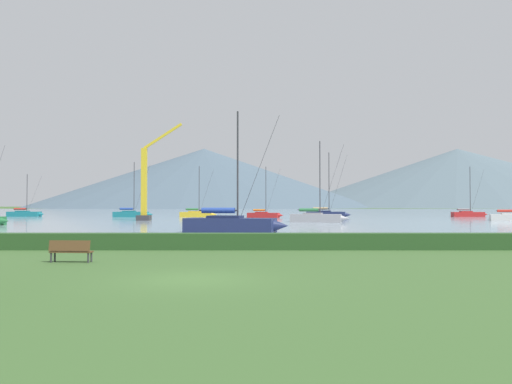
{
  "coord_description": "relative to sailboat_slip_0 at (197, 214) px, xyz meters",
  "views": [
    {
      "loc": [
        2.15,
        -16.61,
        2.49
      ],
      "look_at": [
        2.12,
        50.35,
        4.13
      ],
      "focal_mm": 35.12,
      "sensor_mm": 36.0,
      "label": 1
    }
  ],
  "objects": [
    {
      "name": "sailboat_slip_2",
      "position": [
        12.91,
        -4.74,
        -0.04
      ],
      "size": [
        6.8,
        3.49,
        9.44
      ],
      "rotation": [
        0.0,
        0.0,
        -0.28
      ],
      "color": "red",
      "rests_on": "harbor_water"
    },
    {
      "name": "sailboat_slip_6",
      "position": [
        19.9,
        -27.46,
        0.08
      ],
      "size": [
        8.23,
        3.91,
        11.28
      ],
      "rotation": [
        0.0,
        0.0,
        -0.23
      ],
      "color": "#9E9EA3",
      "rests_on": "harbor_water"
    },
    {
      "name": "sailboat_slip_10",
      "position": [
        53.81,
        2.65,
        -0.01
      ],
      "size": [
        7.02,
        2.34,
        10.0
      ],
      "rotation": [
        0.0,
        0.0,
        -0.05
      ],
      "color": "red",
      "rests_on": "harbor_water"
    },
    {
      "name": "ground_plane",
      "position": [
        9.32,
        -80.46,
        -0.61
      ],
      "size": [
        1000.0,
        1000.0,
        0.0
      ],
      "primitive_type": "plane",
      "color": "#3D602D"
    },
    {
      "name": "sailboat_slip_0",
      "position": [
        0.0,
        0.0,
        0.0
      ],
      "size": [
        7.31,
        2.93,
        9.9
      ],
      "rotation": [
        0.0,
        0.0,
        -0.13
      ],
      "color": "gold",
      "rests_on": "harbor_water"
    },
    {
      "name": "sailboat_slip_11",
      "position": [
        24.53,
        -4.36,
        0.09
      ],
      "size": [
        8.33,
        3.8,
        12.09
      ],
      "rotation": [
        0.0,
        0.0,
        -0.2
      ],
      "color": "navy",
      "rests_on": "harbor_water"
    },
    {
      "name": "sailboat_slip_3",
      "position": [
        9.31,
        -52.75,
        0.15
      ],
      "size": [
        9.4,
        4.45,
        10.74
      ],
      "rotation": [
        0.0,
        0.0,
        -0.23
      ],
      "color": "navy",
      "rests_on": "harbor_water"
    },
    {
      "name": "distant_hill_central_peak",
      "position": [
        186.31,
        335.71,
        24.7
      ],
      "size": [
        302.68,
        302.68,
        50.62
      ],
      "primitive_type": "cone",
      "color": "slate",
      "rests_on": "ground_plane"
    },
    {
      "name": "hedge_line",
      "position": [
        9.32,
        -69.46,
        -0.16
      ],
      "size": [
        80.0,
        1.2,
        0.89
      ],
      "primitive_type": "cube",
      "color": "#284C23",
      "rests_on": "ground_plane"
    },
    {
      "name": "distant_hill_west_ridge",
      "position": [
        -28.32,
        284.48,
        21.89
      ],
      "size": [
        256.34,
        256.34,
        45.0
      ],
      "primitive_type": "cone",
      "color": "#4C6070",
      "rests_on": "ground_plane"
    },
    {
      "name": "harbor_water",
      "position": [
        9.32,
        56.54,
        -0.6
      ],
      "size": [
        320.0,
        246.0,
        0.0
      ],
      "primitive_type": "cube",
      "color": "#8499A8",
      "rests_on": "ground_plane"
    },
    {
      "name": "sailboat_slip_9",
      "position": [
        -12.67,
        -0.05,
        0.04
      ],
      "size": [
        7.66,
        2.47,
        10.67
      ],
      "rotation": [
        0.0,
        0.0,
        -0.03
      ],
      "color": "#19707A",
      "rests_on": "harbor_water"
    },
    {
      "name": "dock_crane",
      "position": [
        -5.46,
        -20.48,
        4.26
      ],
      "size": [
        6.81,
        2.0,
        14.99
      ],
      "color": "#333338",
      "rests_on": "ground_plane"
    },
    {
      "name": "park_bench_near_path",
      "position": [
        3.55,
        -75.68,
        -0.07
      ],
      "size": [
        1.83,
        0.62,
        0.95
      ],
      "rotation": [
        0.0,
        0.0,
        -0.08
      ],
      "color": "brown",
      "rests_on": "ground_plane"
    },
    {
      "name": "sailboat_slip_1",
      "position": [
        -35.29,
        3.98,
        -0.0
      ],
      "size": [
        7.41,
        2.52,
        8.55
      ],
      "rotation": [
        0.0,
        0.0,
        -0.05
      ],
      "color": "#19707A",
      "rests_on": "harbor_water"
    }
  ]
}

